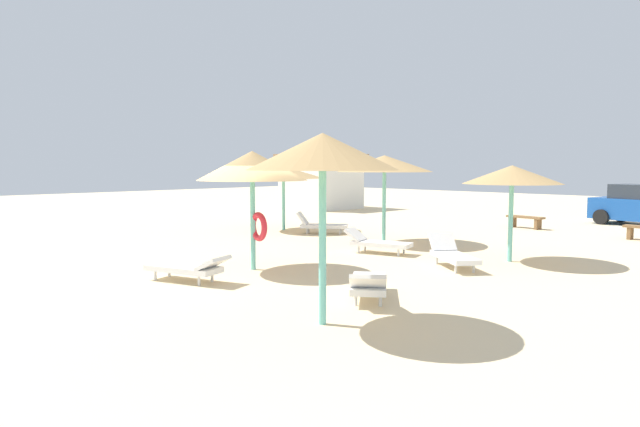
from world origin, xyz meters
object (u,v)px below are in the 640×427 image
parasol_1 (384,164)px  parasol_4 (252,167)px  parasol_0 (283,172)px  lounger_2 (369,283)px  lounger_3 (452,254)px  lounger_4 (188,268)px  parasol_3 (512,175)px  beach_cabana (321,181)px  lounger_0 (320,225)px  parasol_2 (323,153)px  bench_0 (525,220)px  lounger_1 (377,242)px

parasol_1 → parasol_4: 5.89m
parasol_0 → parasol_1: 5.00m
lounger_2 → lounger_3: 4.02m
parasol_4 → lounger_4: 2.86m
parasol_1 → parasol_3: (4.51, -0.44, -0.30)m
beach_cabana → lounger_3: bearing=-35.4°
lounger_0 → beach_cabana: bearing=134.6°
parasol_2 → parasol_3: 7.53m
parasol_0 → bench_0: bearing=47.9°
parasol_2 → lounger_3: parasol_2 is taller
parasol_4 → lounger_3: size_ratio=1.51×
lounger_2 → beach_cabana: beach_cabana is taller
lounger_0 → lounger_1: size_ratio=0.92×
lounger_4 → bench_0: (0.72, 14.94, 0.04)m
lounger_0 → lounger_2: 10.01m
parasol_0 → lounger_0: bearing=5.1°
lounger_4 → lounger_0: bearing=116.1°
parasol_2 → lounger_4: parasol_2 is taller
parasol_4 → lounger_1: (0.57, 4.00, -2.16)m
parasol_0 → lounger_3: bearing=-14.5°
parasol_4 → lounger_3: (3.27, 3.62, -2.15)m
beach_cabana → parasol_4: bearing=-50.3°
beach_cabana → bench_0: bearing=-6.4°
parasol_2 → bench_0: parasol_2 is taller
parasol_0 → lounger_2: bearing=-33.4°
bench_0 → parasol_0: bearing=-132.1°
lounger_3 → parasol_3: bearing=71.1°
parasol_2 → beach_cabana: size_ratio=0.76×
parasol_1 → lounger_4: 8.08m
lounger_3 → bench_0: (-2.43, 9.46, 0.02)m
lounger_1 → lounger_2: (3.32, -4.35, -0.00)m
parasol_0 → lounger_4: bearing=-53.6°
lounger_3 → bench_0: size_ratio=1.23×
lounger_1 → bench_0: 9.08m
parasol_4 → beach_cabana: (-12.08, 14.53, -0.87)m
parasol_0 → parasol_2: bearing=-38.6°
lounger_4 → beach_cabana: size_ratio=0.51×
lounger_3 → lounger_4: 6.32m
lounger_0 → parasol_0: bearing=-174.9°
parasol_3 → lounger_0: size_ratio=1.36×
parasol_0 → parasol_4: parasol_4 is taller
lounger_1 → beach_cabana: bearing=140.2°
parasol_1 → lounger_1: bearing=-57.0°
parasol_3 → bench_0: size_ratio=1.64×
parasol_0 → bench_0: size_ratio=2.04×
parasol_1 → lounger_3: size_ratio=1.64×
lounger_2 → parasol_3: bearing=90.1°
parasol_2 → parasol_4: parasol_2 is taller
parasol_2 → lounger_4: bearing=177.1°
parasol_1 → beach_cabana: 14.39m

